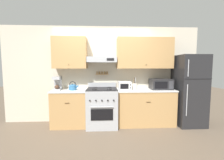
# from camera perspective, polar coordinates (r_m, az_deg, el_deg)

# --- Properties ---
(ground_plane) EXTENTS (16.00, 16.00, 0.00)m
(ground_plane) POSITION_cam_1_polar(r_m,az_deg,el_deg) (3.74, -3.80, -18.38)
(ground_plane) COLOR brown
(wall_back) EXTENTS (5.20, 0.46, 2.55)m
(wall_back) POSITION_cam_1_polar(r_m,az_deg,el_deg) (4.01, -1.80, 4.96)
(wall_back) COLOR beige
(wall_back) RESTS_ON ground_plane
(counter_left) EXTENTS (0.86, 0.63, 0.91)m
(counter_left) POSITION_cam_1_polar(r_m,az_deg,el_deg) (3.98, -15.65, -10.13)
(counter_left) COLOR tan
(counter_left) RESTS_ON ground_plane
(counter_right) EXTENTS (1.46, 0.63, 0.91)m
(counter_right) POSITION_cam_1_polar(r_m,az_deg,el_deg) (4.03, 12.42, -9.89)
(counter_right) COLOR tan
(counter_right) RESTS_ON ground_plane
(stove_range) EXTENTS (0.75, 0.74, 1.06)m
(stove_range) POSITION_cam_1_polar(r_m,az_deg,el_deg) (3.83, -3.79, -10.24)
(stove_range) COLOR #ADAFB5
(stove_range) RESTS_ON ground_plane
(refrigerator) EXTENTS (0.66, 0.73, 1.78)m
(refrigerator) POSITION_cam_1_polar(r_m,az_deg,el_deg) (4.32, 27.22, -3.47)
(refrigerator) COLOR #232326
(refrigerator) RESTS_ON ground_plane
(tea_kettle) EXTENTS (0.25, 0.19, 0.21)m
(tea_kettle) POSITION_cam_1_polar(r_m,az_deg,el_deg) (3.86, -14.68, -2.56)
(tea_kettle) COLOR teal
(tea_kettle) RESTS_ON counter_left
(coffee_maker) EXTENTS (0.18, 0.23, 0.34)m
(coffee_maker) POSITION_cam_1_polar(r_m,az_deg,el_deg) (3.97, -20.06, -1.14)
(coffee_maker) COLOR #ADAFB5
(coffee_maker) RESTS_ON counter_left
(microwave) EXTENTS (0.52, 0.40, 0.26)m
(microwave) POSITION_cam_1_polar(r_m,az_deg,el_deg) (4.06, 18.08, -1.50)
(microwave) COLOR #232326
(microwave) RESTS_ON counter_right
(utensil_crock) EXTENTS (0.12, 0.12, 0.31)m
(utensil_crock) POSITION_cam_1_polar(r_m,az_deg,el_deg) (3.86, 8.59, -2.35)
(utensil_crock) COLOR silver
(utensil_crock) RESTS_ON counter_right
(toaster_oven) EXTENTS (0.31, 0.33, 0.21)m
(toaster_oven) POSITION_cam_1_polar(r_m,az_deg,el_deg) (3.81, 4.82, -2.10)
(toaster_oven) COLOR white
(toaster_oven) RESTS_ON counter_right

